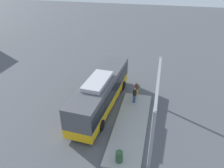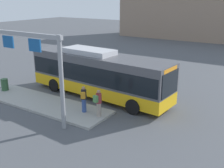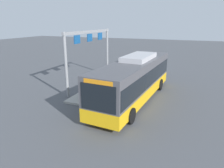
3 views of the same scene
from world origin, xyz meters
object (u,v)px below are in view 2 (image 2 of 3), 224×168
(bus_main, at_px, (98,73))
(trash_bin, at_px, (5,85))
(person_waiting_near, at_px, (84,99))
(person_boarding, at_px, (98,103))

(bus_main, height_order, trash_bin, bus_main)
(bus_main, relative_size, trash_bin, 12.65)
(person_waiting_near, relative_size, trash_bin, 1.86)
(person_boarding, relative_size, person_waiting_near, 1.00)
(bus_main, xyz_separation_m, person_waiting_near, (1.15, -3.14, -0.76))
(bus_main, xyz_separation_m, person_boarding, (2.30, -3.19, -0.76))
(person_boarding, xyz_separation_m, person_waiting_near, (-1.14, 0.05, 0.00))
(person_waiting_near, height_order, trash_bin, person_waiting_near)
(person_waiting_near, bearing_deg, bus_main, -10.16)
(person_waiting_near, bearing_deg, person_boarding, -122.64)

